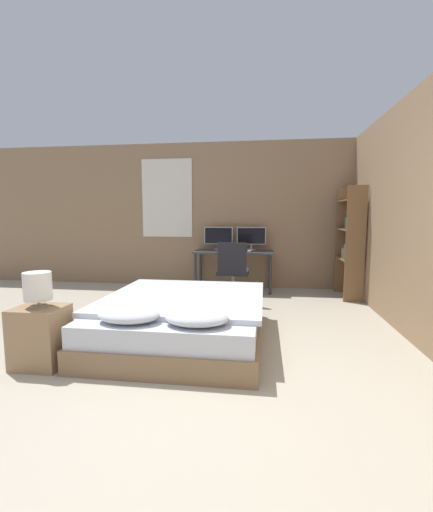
{
  "coord_description": "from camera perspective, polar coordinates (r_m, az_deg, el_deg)",
  "views": [
    {
      "loc": [
        0.51,
        -2.18,
        1.34
      ],
      "look_at": [
        -0.19,
        2.81,
        0.75
      ],
      "focal_mm": 24.0,
      "sensor_mm": 36.0,
      "label": 1
    }
  ],
  "objects": [
    {
      "name": "office_chair",
      "position": [
        5.39,
        2.74,
        -3.42
      ],
      "size": [
        0.52,
        0.52,
        0.94
      ],
      "color": "black",
      "rests_on": "ground_plane"
    },
    {
      "name": "nightstand",
      "position": [
        3.51,
        -27.25,
        -11.84
      ],
      "size": [
        0.43,
        0.36,
        0.54
      ],
      "color": "#997551",
      "rests_on": "ground_plane"
    },
    {
      "name": "monitor_right",
      "position": [
        6.29,
        5.82,
        3.2
      ],
      "size": [
        0.53,
        0.16,
        0.42
      ],
      "color": "#B7B7BC",
      "rests_on": "desk"
    },
    {
      "name": "bed",
      "position": [
        3.77,
        -5.65,
        -10.35
      ],
      "size": [
        1.71,
        2.0,
        0.55
      ],
      "color": "#846647",
      "rests_on": "ground_plane"
    },
    {
      "name": "wall_side_right",
      "position": [
        4.01,
        31.52,
        5.83
      ],
      "size": [
        0.06,
        12.0,
        2.7
      ],
      "color": "#8E7051",
      "rests_on": "ground_plane"
    },
    {
      "name": "bookshelf",
      "position": [
        5.95,
        21.52,
        2.62
      ],
      "size": [
        0.3,
        0.75,
        1.81
      ],
      "color": "brown",
      "rests_on": "ground_plane"
    },
    {
      "name": "desk",
      "position": [
        6.14,
        2.88,
        0.01
      ],
      "size": [
        1.4,
        0.61,
        0.72
      ],
      "color": "#38383D",
      "rests_on": "ground_plane"
    },
    {
      "name": "wall_back",
      "position": [
        6.47,
        3.34,
        6.79
      ],
      "size": [
        12.0,
        0.08,
        2.7
      ],
      "color": "#8E7051",
      "rests_on": "ground_plane"
    },
    {
      "name": "monitor_left",
      "position": [
        6.34,
        0.32,
        3.26
      ],
      "size": [
        0.53,
        0.16,
        0.42
      ],
      "color": "#B7B7BC",
      "rests_on": "desk"
    },
    {
      "name": "ground_plane",
      "position": [
        2.61,
        -4.8,
        -24.24
      ],
      "size": [
        20.0,
        20.0,
        0.0
      ],
      "primitive_type": "plane",
      "color": "#B2A893"
    },
    {
      "name": "keyboard",
      "position": [
        5.93,
        2.71,
        0.75
      ],
      "size": [
        0.4,
        0.13,
        0.02
      ],
      "color": "#B7B7BC",
      "rests_on": "desk"
    },
    {
      "name": "computer_mouse",
      "position": [
        5.91,
        5.49,
        0.8
      ],
      "size": [
        0.07,
        0.05,
        0.04
      ],
      "color": "#B7B7BC",
      "rests_on": "desk"
    },
    {
      "name": "bedside_lamp",
      "position": [
        3.4,
        -27.66,
        -4.54
      ],
      "size": [
        0.23,
        0.23,
        0.31
      ],
      "color": "gray",
      "rests_on": "nightstand"
    }
  ]
}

